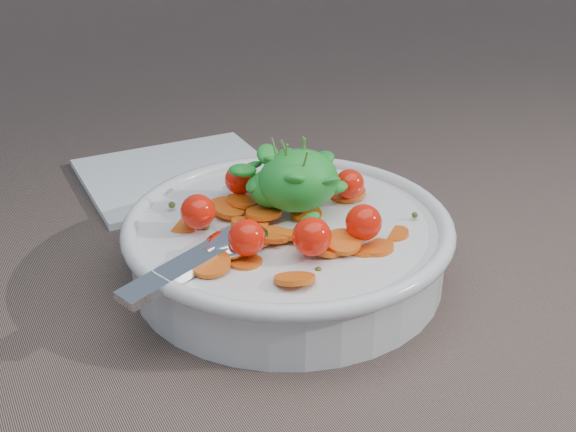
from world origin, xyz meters
name	(u,v)px	position (x,y,z in m)	size (l,w,h in m)	color
ground	(286,296)	(0.00, 0.00, 0.00)	(6.00, 6.00, 0.00)	#715B51
bowl	(288,242)	(0.01, 0.02, 0.03)	(0.25, 0.23, 0.10)	silver
napkin	(180,175)	(0.00, 0.23, 0.00)	(0.17, 0.15, 0.01)	white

